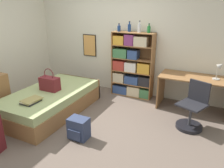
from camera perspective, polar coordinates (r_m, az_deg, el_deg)
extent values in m
plane|color=#66564C|center=(4.39, -8.41, -8.89)|extent=(14.00, 14.00, 0.00)
cube|color=beige|center=(5.44, 1.45, 11.55)|extent=(10.00, 0.06, 2.60)
cube|color=black|center=(5.80, -5.86, 10.00)|extent=(0.38, 0.02, 0.56)
cube|color=#DB994C|center=(5.79, -5.92, 9.98)|extent=(0.34, 0.01, 0.52)
cube|color=olive|center=(4.71, -15.61, -5.20)|extent=(1.15, 2.09, 0.31)
cube|color=#9EAD70|center=(4.62, -15.88, -2.58)|extent=(1.12, 2.06, 0.16)
cube|color=olive|center=(5.42, -8.66, -0.38)|extent=(1.15, 0.04, 0.47)
cube|color=maroon|center=(4.58, -15.95, 0.05)|extent=(0.40, 0.21, 0.27)
torus|color=maroon|center=(4.52, -16.20, 2.48)|extent=(0.23, 0.02, 0.23)
cube|color=#232328|center=(4.15, -20.48, -4.44)|extent=(0.25, 0.30, 0.02)
cube|color=#99894C|center=(4.15, -20.38, -4.14)|extent=(0.24, 0.32, 0.02)
cube|color=beige|center=(4.15, -20.25, -3.92)|extent=(0.25, 0.37, 0.01)
cube|color=#99894C|center=(4.14, -20.24, -3.79)|extent=(0.27, 0.36, 0.01)
cube|color=olive|center=(5.36, 0.58, 5.55)|extent=(0.02, 0.31, 1.52)
cube|color=olive|center=(5.04, 10.54, 4.25)|extent=(0.02, 0.31, 1.52)
cube|color=olive|center=(5.32, 6.00, 5.33)|extent=(0.98, 0.01, 1.52)
cube|color=olive|center=(5.42, 5.15, -2.76)|extent=(0.94, 0.31, 0.02)
cube|color=olive|center=(5.32, 5.25, 0.18)|extent=(0.94, 0.31, 0.02)
cube|color=olive|center=(5.22, 5.36, 3.33)|extent=(0.94, 0.31, 0.02)
cube|color=olive|center=(5.14, 5.47, 6.58)|extent=(0.94, 0.31, 0.02)
cube|color=olive|center=(5.08, 5.58, 9.92)|extent=(0.94, 0.31, 0.02)
cube|color=olive|center=(5.03, 5.70, 13.24)|extent=(0.94, 0.31, 0.02)
cube|color=#334C84|center=(5.47, 2.40, -1.27)|extent=(0.37, 0.24, 0.20)
cube|color=beige|center=(5.34, 5.85, -1.71)|extent=(0.31, 0.24, 0.23)
cube|color=#427A4C|center=(5.26, 8.70, -2.30)|extent=(0.22, 0.24, 0.21)
cube|color=beige|center=(5.38, 2.02, 1.87)|extent=(0.28, 0.24, 0.23)
cube|color=#334C84|center=(5.26, 5.35, 1.15)|extent=(0.34, 0.24, 0.19)
cube|color=#232328|center=(5.16, 8.65, 0.79)|extent=(0.26, 0.24, 0.21)
cube|color=#B2382D|center=(5.29, 2.10, 5.00)|extent=(0.29, 0.24, 0.23)
cube|color=silver|center=(5.18, 5.11, 4.55)|extent=(0.28, 0.24, 0.22)
cube|color=gold|center=(5.08, 8.50, 4.18)|extent=(0.28, 0.24, 0.23)
cube|color=#427A4C|center=(5.21, 2.41, 8.12)|extent=(0.34, 0.24, 0.21)
cube|color=#334C84|center=(5.10, 5.65, 7.71)|extent=(0.23, 0.24, 0.20)
cube|color=gold|center=(5.17, 2.05, 11.43)|extent=(0.26, 0.24, 0.20)
cube|color=#7A336B|center=(5.07, 4.77, 11.44)|extent=(0.21, 0.24, 0.25)
cube|color=beige|center=(4.98, 7.72, 11.00)|extent=(0.30, 0.24, 0.21)
cylinder|color=navy|center=(5.12, 1.84, 14.26)|extent=(0.07, 0.07, 0.13)
cylinder|color=navy|center=(5.12, 1.85, 15.20)|extent=(0.03, 0.03, 0.04)
cylinder|color=#232328|center=(5.11, 1.85, 15.51)|extent=(0.03, 0.03, 0.01)
cylinder|color=navy|center=(5.09, 4.56, 14.38)|extent=(0.07, 0.07, 0.16)
cylinder|color=navy|center=(5.08, 4.59, 15.59)|extent=(0.03, 0.03, 0.05)
cylinder|color=#232328|center=(5.08, 4.60, 15.98)|extent=(0.03, 0.03, 0.02)
cylinder|color=#B7BCC1|center=(4.98, 7.18, 14.23)|extent=(0.08, 0.08, 0.18)
cylinder|color=#B7BCC1|center=(4.97, 7.24, 15.56)|extent=(0.03, 0.03, 0.06)
cylinder|color=#232328|center=(4.97, 7.26, 15.99)|extent=(0.03, 0.03, 0.02)
cylinder|color=#1E6B2D|center=(4.95, 9.60, 13.87)|extent=(0.07, 0.07, 0.14)
cylinder|color=#1E6B2D|center=(4.94, 9.67, 14.93)|extent=(0.03, 0.03, 0.04)
cylinder|color=#232328|center=(4.94, 9.69, 15.28)|extent=(0.03, 0.03, 0.02)
cube|color=olive|center=(4.74, 20.83, 1.60)|extent=(1.38, 0.66, 0.02)
cube|color=olive|center=(4.95, 12.65, -1.24)|extent=(0.03, 0.62, 0.70)
cylinder|color=#ADA89E|center=(4.74, 25.51, 1.20)|extent=(0.14, 0.14, 0.02)
cylinder|color=#ADA89E|center=(4.70, 25.75, 2.72)|extent=(0.02, 0.02, 0.25)
cone|color=#ADA89E|center=(4.67, 26.54, 4.37)|extent=(0.16, 0.12, 0.16)
cylinder|color=black|center=(4.27, 19.42, -10.36)|extent=(0.47, 0.47, 0.06)
cylinder|color=#333338|center=(4.18, 19.73, -8.08)|extent=(0.05, 0.05, 0.44)
cube|color=black|center=(4.07, 20.12, -5.14)|extent=(0.56, 0.56, 0.03)
cube|color=black|center=(4.16, 21.81, -1.78)|extent=(0.37, 0.19, 0.38)
cube|color=#2D3856|center=(3.73, -8.68, -11.34)|extent=(0.33, 0.23, 0.36)
cube|color=#2D3856|center=(3.67, -9.82, -13.01)|extent=(0.23, 0.03, 0.16)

